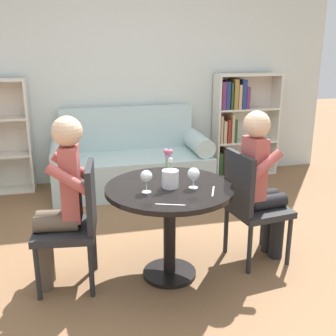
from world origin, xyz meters
name	(u,v)px	position (x,y,z in m)	size (l,w,h in m)	color
ground_plane	(170,275)	(0.00, 0.00, 0.00)	(16.00, 16.00, 0.00)	brown
back_wall	(123,69)	(0.00, 2.37, 1.35)	(5.20, 0.05, 2.70)	silver
round_table	(170,205)	(0.00, 0.00, 0.57)	(0.92, 0.92, 0.71)	black
couch	(131,163)	(0.00, 1.95, 0.31)	(1.79, 0.80, 0.92)	#A8C1C1
bookshelf_right	(237,123)	(1.41, 2.21, 0.66)	(0.82, 0.28, 1.28)	silver
chair_left	(75,221)	(-0.67, 0.04, 0.49)	(0.47, 0.47, 0.90)	#232326
chair_right	(251,203)	(0.67, 0.08, 0.49)	(0.48, 0.48, 0.90)	#232326
person_left	(61,199)	(-0.75, 0.06, 0.66)	(0.44, 0.37, 1.23)	brown
person_right	(262,183)	(0.76, 0.10, 0.64)	(0.45, 0.38, 1.21)	black
wine_glass_left	(146,177)	(-0.18, -0.08, 0.82)	(0.08, 0.08, 0.16)	white
wine_glass_right	(194,175)	(0.15, -0.07, 0.81)	(0.09, 0.09, 0.15)	white
flower_vase	(170,176)	(0.00, -0.02, 0.79)	(0.12, 0.12, 0.28)	silver
knife_left_setting	(213,191)	(0.27, -0.17, 0.71)	(0.08, 0.18, 0.00)	silver
fork_left_setting	(170,205)	(-0.08, -0.33, 0.71)	(0.18, 0.07, 0.00)	silver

